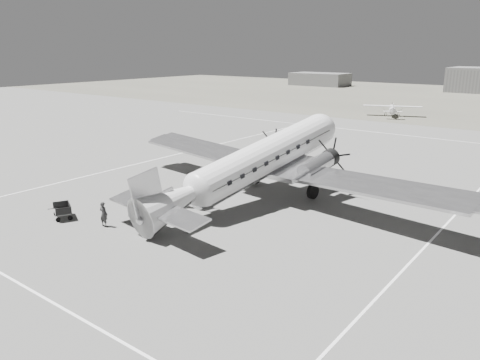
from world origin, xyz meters
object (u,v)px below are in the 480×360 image
(light_plane_left, at_px, (392,110))
(baggage_cart_far, at_px, (63,211))
(dc3_airliner, at_px, (256,165))
(ramp_agent, at_px, (160,203))
(shed_secondary, at_px, (320,79))
(baggage_cart_near, at_px, (143,213))
(ground_crew, at_px, (104,214))
(passenger, at_px, (186,197))

(light_plane_left, height_order, baggage_cart_far, light_plane_left)
(dc3_airliner, relative_size, ramp_agent, 17.75)
(shed_secondary, distance_m, ramp_agent, 127.93)
(baggage_cart_near, bearing_deg, light_plane_left, 59.84)
(dc3_airliner, xyz_separation_m, ground_crew, (-4.99, -10.36, -2.12))
(passenger, bearing_deg, ground_crew, -174.88)
(light_plane_left, bearing_deg, ground_crew, -107.66)
(light_plane_left, relative_size, baggage_cart_near, 5.56)
(baggage_cart_near, bearing_deg, passenger, 48.27)
(passenger, bearing_deg, shed_secondary, 43.75)
(dc3_airliner, bearing_deg, ramp_agent, -112.19)
(shed_secondary, bearing_deg, ramp_agent, -66.83)
(shed_secondary, bearing_deg, passenger, -66.30)
(ground_crew, xyz_separation_m, ramp_agent, (1.36, 3.82, 0.02))
(ramp_agent, bearing_deg, shed_secondary, 22.07)
(ground_crew, bearing_deg, passenger, -114.01)
(ground_crew, bearing_deg, baggage_cart_far, 2.94)
(light_plane_left, xyz_separation_m, baggage_cart_far, (0.28, -64.73, -0.54))
(light_plane_left, xyz_separation_m, ramp_agent, (5.27, -60.14, -0.16))
(light_plane_left, xyz_separation_m, baggage_cart_near, (5.09, -61.64, -0.53))
(baggage_cart_far, relative_size, ground_crew, 1.04)
(ground_crew, bearing_deg, shed_secondary, -77.11)
(shed_secondary, xyz_separation_m, ground_crew, (48.97, -121.42, -1.15))
(baggage_cart_near, bearing_deg, ground_crew, -151.82)
(shed_secondary, height_order, baggage_cart_far, shed_secondary)
(shed_secondary, height_order, light_plane_left, shed_secondary)
(dc3_airliner, height_order, baggage_cart_near, dc3_airliner)
(shed_secondary, distance_m, dc3_airliner, 123.48)
(ramp_agent, bearing_deg, baggage_cart_far, 131.54)
(shed_secondary, bearing_deg, baggage_cart_near, -67.17)
(light_plane_left, bearing_deg, baggage_cart_far, -110.91)
(shed_secondary, xyz_separation_m, baggage_cart_near, (50.14, -119.10, -1.49))
(baggage_cart_far, bearing_deg, ramp_agent, 68.75)
(dc3_airliner, distance_m, baggage_cart_near, 9.23)
(light_plane_left, relative_size, baggage_cart_far, 5.65)
(ground_crew, distance_m, ramp_agent, 4.05)
(light_plane_left, bearing_deg, baggage_cart_near, -106.44)
(baggage_cart_near, bearing_deg, baggage_cart_far, 177.89)
(passenger, bearing_deg, ramp_agent, -166.81)
(baggage_cart_far, xyz_separation_m, passenger, (5.27, 6.92, 0.29))
(light_plane_left, distance_m, ground_crew, 64.08)
(shed_secondary, relative_size, dc3_airliner, 0.58)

